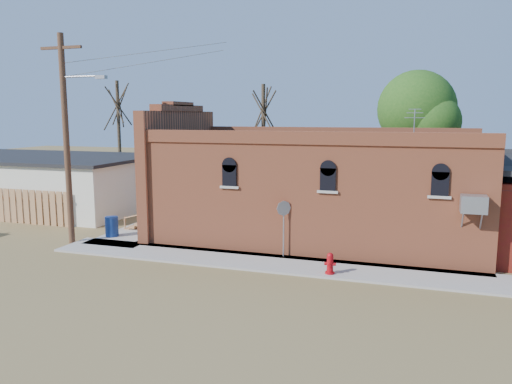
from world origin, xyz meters
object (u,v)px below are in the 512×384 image
(utility_pole, at_px, (67,135))
(fire_hydrant, at_px, (330,263))
(stop_sign, at_px, (284,214))
(trash_barrel, at_px, (112,227))
(brick_bar, at_px, (311,188))

(utility_pole, height_order, fire_hydrant, utility_pole)
(stop_sign, distance_m, trash_barrel, 8.51)
(utility_pole, xyz_separation_m, fire_hydrant, (11.59, -1.01, -4.32))
(utility_pole, bearing_deg, brick_bar, 23.69)
(fire_hydrant, bearing_deg, stop_sign, 130.98)
(utility_pole, distance_m, stop_sign, 9.94)
(stop_sign, xyz_separation_m, trash_barrel, (-8.38, 0.76, -1.27))
(utility_pole, relative_size, stop_sign, 4.01)
(brick_bar, xyz_separation_m, trash_barrel, (-8.70, -2.93, -1.80))
(brick_bar, xyz_separation_m, stop_sign, (-0.32, -3.69, -0.54))
(trash_barrel, bearing_deg, fire_hydrant, -12.73)
(brick_bar, relative_size, stop_sign, 7.31)
(stop_sign, bearing_deg, brick_bar, 66.16)
(utility_pole, relative_size, trash_barrel, 9.88)
(brick_bar, distance_m, stop_sign, 3.75)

